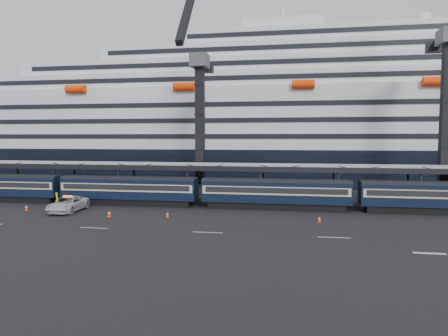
{
  "coord_description": "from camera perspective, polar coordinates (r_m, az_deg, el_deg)",
  "views": [
    {
      "loc": [
        -6.14,
        -41.65,
        9.29
      ],
      "look_at": [
        -14.73,
        10.0,
        5.27
      ],
      "focal_mm": 32.0,
      "sensor_mm": 36.0,
      "label": 1
    }
  ],
  "objects": [
    {
      "name": "ground",
      "position": [
        43.12,
        17.58,
        -8.26
      ],
      "size": [
        260.0,
        260.0,
        0.0
      ],
      "primitive_type": "plane",
      "color": "black",
      "rests_on": "ground"
    },
    {
      "name": "traffic_cone_a",
      "position": [
        56.95,
        -26.39,
        -5.05
      ],
      "size": [
        0.41,
        0.41,
        0.82
      ],
      "color": "#FF3A08",
      "rests_on": "ground"
    },
    {
      "name": "cruise_ship",
      "position": [
        87.84,
        12.81,
        6.27
      ],
      "size": [
        214.09,
        28.84,
        34.0
      ],
      "color": "black",
      "rests_on": "ground"
    },
    {
      "name": "worker",
      "position": [
        58.8,
        -22.75,
        -4.14
      ],
      "size": [
        0.79,
        0.77,
        1.83
      ],
      "primitive_type": "imported",
      "rotation": [
        0.0,
        0.0,
        2.41
      ],
      "color": "#C6FD0D",
      "rests_on": "ground"
    },
    {
      "name": "train",
      "position": [
        52.16,
        11.01,
        -3.5
      ],
      "size": [
        133.05,
        3.0,
        4.05
      ],
      "color": "black",
      "rests_on": "ground"
    },
    {
      "name": "traffic_cone_d",
      "position": [
        45.26,
        13.45,
        -7.09
      ],
      "size": [
        0.39,
        0.39,
        0.77
      ],
      "color": "#FF3A08",
      "rests_on": "ground"
    },
    {
      "name": "pickup_truck",
      "position": [
        53.93,
        -21.4,
        -4.83
      ],
      "size": [
        3.49,
        6.88,
        1.86
      ],
      "primitive_type": "imported",
      "rotation": [
        0.0,
        0.0,
        0.06
      ],
      "color": "silver",
      "rests_on": "ground"
    },
    {
      "name": "canopy",
      "position": [
        56.14,
        15.69,
        0.1
      ],
      "size": [
        130.0,
        6.25,
        5.53
      ],
      "color": "#999CA1",
      "rests_on": "ground"
    },
    {
      "name": "traffic_cone_c",
      "position": [
        47.15,
        -8.08,
        -6.58
      ],
      "size": [
        0.36,
        0.36,
        0.71
      ],
      "color": "#FF3A08",
      "rests_on": "ground"
    },
    {
      "name": "crane_dark_mid",
      "position": [
        63.03,
        29.29,
        7.53
      ],
      "size": [
        4.5,
        18.24,
        39.64
      ],
      "color": "#484B4F",
      "rests_on": "ground"
    },
    {
      "name": "crane_dark_near",
      "position": [
        61.88,
        -3.54,
        6.82
      ],
      "size": [
        4.5,
        17.75,
        35.08
      ],
      "color": "#484B4F",
      "rests_on": "ground"
    },
    {
      "name": "traffic_cone_b",
      "position": [
        48.86,
        -16.09,
        -6.24
      ],
      "size": [
        0.43,
        0.43,
        0.86
      ],
      "color": "#FF3A08",
      "rests_on": "ground"
    }
  ]
}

